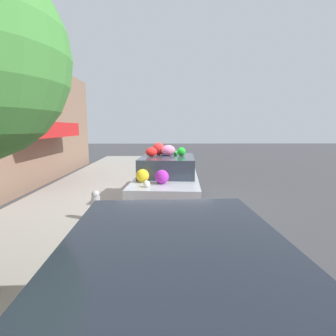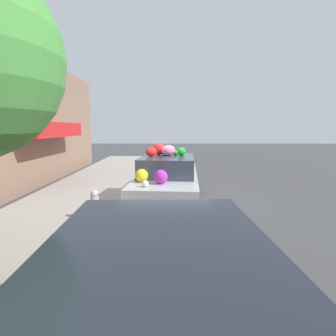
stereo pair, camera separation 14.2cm
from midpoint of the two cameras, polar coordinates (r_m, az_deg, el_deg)
ground_plane at (r=7.89m, az=-1.11°, el=-7.80°), size 60.00×60.00×0.00m
sidewalk_curb at (r=8.33m, az=-20.16°, el=-6.93°), size 24.00×3.20×0.15m
fire_hydrant at (r=6.28m, az=-16.05°, el=-7.85°), size 0.20×0.20×0.70m
art_car at (r=7.66m, az=-0.59°, el=-2.41°), size 4.53×2.00×1.81m
parked_car_plain at (r=2.37m, az=-0.86°, el=-30.23°), size 4.47×1.89×1.50m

